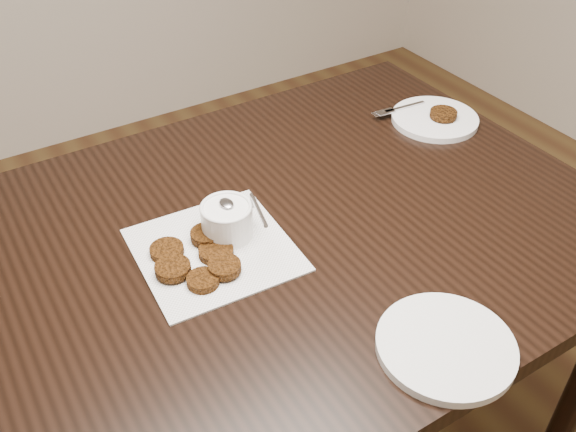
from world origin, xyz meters
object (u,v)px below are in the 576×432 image
Objects in this scene: table at (246,368)px; sauce_ramekin at (226,206)px; napkin at (214,250)px; plate_empty at (446,346)px; plate_with_patty at (435,116)px.

sauce_ramekin is (-0.00, 0.03, 0.45)m from table.
napkin is 1.26× the size of plate_empty.
plate_with_patty is at bearing 49.16° from plate_empty.
table is 6.84× the size of plate_empty.
plate_empty reaches higher than table.
plate_empty is (0.16, -0.43, -0.06)m from sauce_ramekin.
table is 0.76m from plate_with_patty.
napkin is 0.09m from sauce_ramekin.
sauce_ramekin is at bearing 97.18° from table.
sauce_ramekin reaches higher than napkin.
sauce_ramekin reaches higher than plate_empty.
plate_with_patty is (0.63, 0.15, 0.39)m from table.
plate_empty is (0.20, -0.40, 0.01)m from napkin.
napkin is at bearing 116.85° from plate_empty.
sauce_ramekin is 0.46m from plate_empty.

